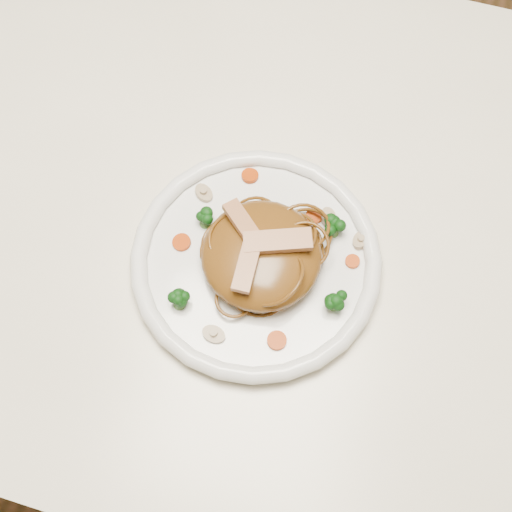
# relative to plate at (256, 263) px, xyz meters

# --- Properties ---
(ground) EXTENTS (4.00, 4.00, 0.00)m
(ground) POSITION_rel_plate_xyz_m (-0.05, 0.08, -0.76)
(ground) COLOR #51381B
(ground) RESTS_ON ground
(table) EXTENTS (1.20, 0.80, 0.75)m
(table) POSITION_rel_plate_xyz_m (-0.05, 0.08, -0.11)
(table) COLOR white
(table) RESTS_ON ground
(plate) EXTENTS (0.33, 0.33, 0.02)m
(plate) POSITION_rel_plate_xyz_m (0.00, 0.00, 0.00)
(plate) COLOR white
(plate) RESTS_ON table
(noodle_mound) EXTENTS (0.17, 0.17, 0.04)m
(noodle_mound) POSITION_rel_plate_xyz_m (0.01, -0.00, 0.03)
(noodle_mound) COLOR #5D3611
(noodle_mound) RESTS_ON plate
(chicken_a) EXTENTS (0.08, 0.05, 0.01)m
(chicken_a) POSITION_rel_plate_xyz_m (0.02, 0.01, 0.06)
(chicken_a) COLOR tan
(chicken_a) RESTS_ON noodle_mound
(chicken_b) EXTENTS (0.06, 0.05, 0.01)m
(chicken_b) POSITION_rel_plate_xyz_m (-0.02, 0.02, 0.06)
(chicken_b) COLOR tan
(chicken_b) RESTS_ON noodle_mound
(chicken_c) EXTENTS (0.02, 0.06, 0.01)m
(chicken_c) POSITION_rel_plate_xyz_m (-0.00, -0.03, 0.06)
(chicken_c) COLOR tan
(chicken_c) RESTS_ON noodle_mound
(broccoli_0) EXTENTS (0.03, 0.03, 0.03)m
(broccoli_0) POSITION_rel_plate_xyz_m (0.08, 0.06, 0.02)
(broccoli_0) COLOR #0F440E
(broccoli_0) RESTS_ON plate
(broccoli_1) EXTENTS (0.04, 0.04, 0.03)m
(broccoli_1) POSITION_rel_plate_xyz_m (-0.07, 0.03, 0.02)
(broccoli_1) COLOR #0F440E
(broccoli_1) RESTS_ON plate
(broccoli_2) EXTENTS (0.03, 0.03, 0.03)m
(broccoli_2) POSITION_rel_plate_xyz_m (-0.07, -0.08, 0.02)
(broccoli_2) COLOR #0F440E
(broccoli_2) RESTS_ON plate
(broccoli_3) EXTENTS (0.03, 0.03, 0.03)m
(broccoli_3) POSITION_rel_plate_xyz_m (0.10, -0.03, 0.02)
(broccoli_3) COLOR #0F440E
(broccoli_3) RESTS_ON plate
(carrot_0) EXTENTS (0.03, 0.03, 0.00)m
(carrot_0) POSITION_rel_plate_xyz_m (0.05, 0.07, 0.01)
(carrot_0) COLOR #B63F06
(carrot_0) RESTS_ON plate
(carrot_1) EXTENTS (0.02, 0.02, 0.00)m
(carrot_1) POSITION_rel_plate_xyz_m (-0.09, -0.00, 0.01)
(carrot_1) COLOR #B63F06
(carrot_1) RESTS_ON plate
(carrot_2) EXTENTS (0.02, 0.02, 0.00)m
(carrot_2) POSITION_rel_plate_xyz_m (0.11, 0.03, 0.01)
(carrot_2) COLOR #B63F06
(carrot_2) RESTS_ON plate
(carrot_3) EXTENTS (0.03, 0.03, 0.00)m
(carrot_3) POSITION_rel_plate_xyz_m (-0.04, 0.11, 0.01)
(carrot_3) COLOR #B63F06
(carrot_3) RESTS_ON plate
(carrot_4) EXTENTS (0.03, 0.03, 0.00)m
(carrot_4) POSITION_rel_plate_xyz_m (0.05, -0.09, 0.01)
(carrot_4) COLOR #B63F06
(carrot_4) RESTS_ON plate
(mushroom_0) EXTENTS (0.03, 0.03, 0.01)m
(mushroom_0) POSITION_rel_plate_xyz_m (-0.02, -0.10, 0.01)
(mushroom_0) COLOR #C2B091
(mushroom_0) RESTS_ON plate
(mushroom_1) EXTENTS (0.03, 0.03, 0.01)m
(mushroom_1) POSITION_rel_plate_xyz_m (0.11, 0.06, 0.01)
(mushroom_1) COLOR #C2B091
(mushroom_1) RESTS_ON plate
(mushroom_2) EXTENTS (0.04, 0.04, 0.01)m
(mushroom_2) POSITION_rel_plate_xyz_m (-0.09, 0.07, 0.01)
(mushroom_2) COLOR #C2B091
(mushroom_2) RESTS_ON plate
(mushroom_3) EXTENTS (0.04, 0.04, 0.01)m
(mushroom_3) POSITION_rel_plate_xyz_m (0.07, 0.08, 0.01)
(mushroom_3) COLOR #C2B091
(mushroom_3) RESTS_ON plate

